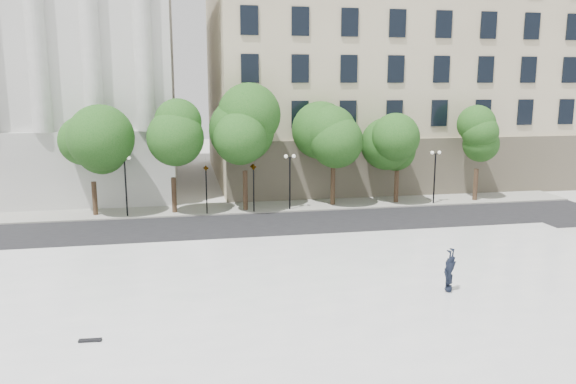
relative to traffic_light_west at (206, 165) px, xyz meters
name	(u,v)px	position (x,y,z in m)	size (l,w,h in m)	color
ground	(231,358)	(-0.24, -22.30, -3.70)	(160.00, 160.00, 0.00)	beige
plaza	(224,318)	(-0.24, -19.30, -3.47)	(44.00, 22.00, 0.45)	white
street	(207,230)	(-0.24, -4.30, -3.69)	(60.00, 8.00, 0.02)	black
far_sidewalk	(203,209)	(-0.24, 1.70, -3.64)	(60.00, 4.00, 0.12)	#98968C
building_west	(5,46)	(-17.24, 16.27, 9.19)	(31.50, 27.65, 25.60)	silver
building_east	(386,68)	(19.76, 16.61, 7.44)	(36.00, 26.15, 23.00)	beige
traffic_light_west	(206,165)	(0.00, 0.00, 0.00)	(0.38, 1.74, 4.20)	black
traffic_light_east	(253,163)	(3.48, 0.00, 0.06)	(0.62, 1.93, 4.26)	black
person_lying	(448,286)	(9.75, -18.83, -2.98)	(0.71, 0.47, 1.95)	black
skateboard	(90,340)	(-5.17, -20.97, -3.21)	(0.80, 0.20, 0.08)	black
street_trees	(266,142)	(4.59, 1.06, 1.53)	(33.91, 4.72, 7.87)	#382619
lamp_posts	(210,174)	(0.28, 0.30, -0.72)	(36.76, 0.28, 4.49)	black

